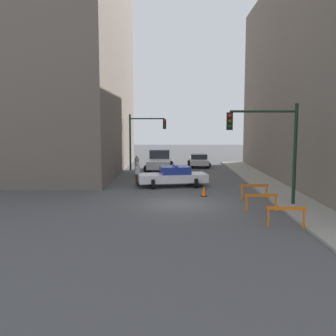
# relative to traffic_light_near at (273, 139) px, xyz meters

# --- Properties ---
(ground_plane) EXTENTS (120.00, 120.00, 0.00)m
(ground_plane) POSITION_rel_traffic_light_near_xyz_m (-4.73, 0.40, -3.53)
(ground_plane) COLOR #4C4C4F
(sidewalk_right) EXTENTS (2.40, 44.00, 0.12)m
(sidewalk_right) POSITION_rel_traffic_light_near_xyz_m (1.47, 0.40, -3.47)
(sidewalk_right) COLOR gray
(sidewalk_right) RESTS_ON ground_plane
(building_corner_left) EXTENTS (14.00, 20.00, 21.60)m
(building_corner_left) POSITION_rel_traffic_light_near_xyz_m (-16.73, 14.40, 7.27)
(building_corner_left) COLOR #6B6056
(building_corner_left) RESTS_ON ground_plane
(traffic_light_near) EXTENTS (3.64, 0.35, 5.20)m
(traffic_light_near) POSITION_rel_traffic_light_near_xyz_m (0.00, 0.00, 0.00)
(traffic_light_near) COLOR black
(traffic_light_near) RESTS_ON sidewalk_right
(traffic_light_far) EXTENTS (3.44, 0.35, 5.20)m
(traffic_light_far) POSITION_rel_traffic_light_near_xyz_m (-8.03, 15.42, -0.13)
(traffic_light_far) COLOR black
(traffic_light_far) RESTS_ON ground_plane
(police_car) EXTENTS (4.95, 2.86, 1.52)m
(police_car) POSITION_rel_traffic_light_near_xyz_m (-5.14, 6.19, -2.81)
(police_car) COLOR white
(police_car) RESTS_ON ground_plane
(white_truck) EXTENTS (2.67, 5.42, 1.90)m
(white_truck) POSITION_rel_traffic_light_near_xyz_m (-6.40, 15.09, -2.62)
(white_truck) COLOR silver
(white_truck) RESTS_ON ground_plane
(parked_car_near) EXTENTS (2.36, 4.35, 1.31)m
(parked_car_near) POSITION_rel_traffic_light_near_xyz_m (-2.52, 18.36, -2.86)
(parked_car_near) COLOR silver
(parked_car_near) RESTS_ON ground_plane
(pedestrian_crossing) EXTENTS (0.42, 0.42, 1.66)m
(pedestrian_crossing) POSITION_rel_traffic_light_near_xyz_m (-7.62, 6.41, -2.67)
(pedestrian_crossing) COLOR #382D23
(pedestrian_crossing) RESTS_ON ground_plane
(pedestrian_corner) EXTENTS (0.50, 0.50, 1.66)m
(pedestrian_corner) POSITION_rel_traffic_light_near_xyz_m (-8.20, 11.99, -2.67)
(pedestrian_corner) COLOR #382D23
(pedestrian_corner) RESTS_ON ground_plane
(barrier_front) EXTENTS (1.60, 0.28, 0.90)m
(barrier_front) POSITION_rel_traffic_light_near_xyz_m (-0.48, -4.26, -2.91)
(barrier_front) COLOR orange
(barrier_front) RESTS_ON ground_plane
(barrier_mid) EXTENTS (1.60, 0.27, 0.90)m
(barrier_mid) POSITION_rel_traffic_light_near_xyz_m (-0.83, -1.41, -2.91)
(barrier_mid) COLOR orange
(barrier_mid) RESTS_ON ground_plane
(barrier_back) EXTENTS (1.60, 0.31, 0.90)m
(barrier_back) POSITION_rel_traffic_light_near_xyz_m (-0.53, 1.57, -2.91)
(barrier_back) COLOR orange
(barrier_back) RESTS_ON ground_plane
(traffic_cone) EXTENTS (0.36, 0.36, 0.66)m
(traffic_cone) POSITION_rel_traffic_light_near_xyz_m (-3.28, 2.62, -3.21)
(traffic_cone) COLOR black
(traffic_cone) RESTS_ON ground_plane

